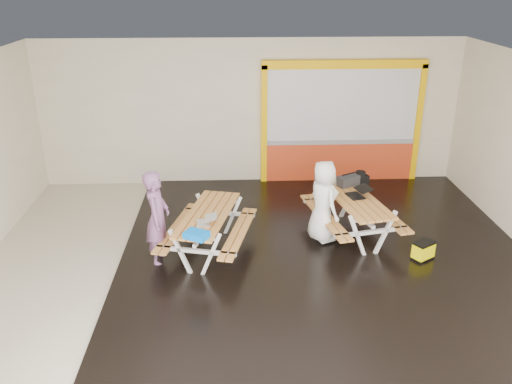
{
  "coord_description": "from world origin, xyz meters",
  "views": [
    {
      "loc": [
        -0.42,
        -8.36,
        4.88
      ],
      "look_at": [
        0.0,
        0.9,
        1.0
      ],
      "focal_mm": 37.05,
      "sensor_mm": 36.0,
      "label": 1
    }
  ],
  "objects_px": {
    "laptop_left": "(206,221)",
    "fluke_bag": "(423,251)",
    "dark_case": "(333,234)",
    "laptop_right": "(358,193)",
    "toolbox": "(348,181)",
    "backpack": "(360,184)",
    "picnic_table_right": "(354,207)",
    "person_right": "(323,201)",
    "blue_pouch": "(196,235)",
    "picnic_table_left": "(208,223)",
    "person_left": "(158,218)"
  },
  "relations": [
    {
      "from": "laptop_left",
      "to": "fluke_bag",
      "type": "relative_size",
      "value": 0.77
    },
    {
      "from": "dark_case",
      "to": "laptop_right",
      "type": "bearing_deg",
      "value": 21.52
    },
    {
      "from": "toolbox",
      "to": "dark_case",
      "type": "bearing_deg",
      "value": -117.78
    },
    {
      "from": "laptop_right",
      "to": "backpack",
      "type": "xyz_separation_m",
      "value": [
        0.23,
        0.81,
        -0.14
      ]
    },
    {
      "from": "laptop_left",
      "to": "laptop_right",
      "type": "distance_m",
      "value": 3.08
    },
    {
      "from": "picnic_table_right",
      "to": "fluke_bag",
      "type": "relative_size",
      "value": 5.1
    },
    {
      "from": "toolbox",
      "to": "dark_case",
      "type": "relative_size",
      "value": 1.32
    },
    {
      "from": "laptop_left",
      "to": "dark_case",
      "type": "relative_size",
      "value": 0.96
    },
    {
      "from": "laptop_left",
      "to": "dark_case",
      "type": "bearing_deg",
      "value": 19.34
    },
    {
      "from": "person_right",
      "to": "laptop_right",
      "type": "xyz_separation_m",
      "value": [
        0.73,
        0.3,
        0.02
      ]
    },
    {
      "from": "toolbox",
      "to": "blue_pouch",
      "type": "bearing_deg",
      "value": -144.17
    },
    {
      "from": "laptop_right",
      "to": "backpack",
      "type": "height_order",
      "value": "backpack"
    },
    {
      "from": "picnic_table_left",
      "to": "fluke_bag",
      "type": "xyz_separation_m",
      "value": [
        3.89,
        -0.46,
        -0.42
      ]
    },
    {
      "from": "backpack",
      "to": "laptop_right",
      "type": "bearing_deg",
      "value": -105.64
    },
    {
      "from": "person_left",
      "to": "backpack",
      "type": "height_order",
      "value": "person_left"
    },
    {
      "from": "laptop_left",
      "to": "toolbox",
      "type": "xyz_separation_m",
      "value": [
        2.82,
        1.6,
        0.07
      ]
    },
    {
      "from": "picnic_table_right",
      "to": "person_right",
      "type": "relative_size",
      "value": 1.51
    },
    {
      "from": "toolbox",
      "to": "backpack",
      "type": "height_order",
      "value": "toolbox"
    },
    {
      "from": "person_left",
      "to": "laptop_left",
      "type": "relative_size",
      "value": 4.84
    },
    {
      "from": "backpack",
      "to": "dark_case",
      "type": "xyz_separation_m",
      "value": [
        -0.7,
        -1.0,
        -0.65
      ]
    },
    {
      "from": "dark_case",
      "to": "person_left",
      "type": "bearing_deg",
      "value": -168.05
    },
    {
      "from": "picnic_table_right",
      "to": "laptop_left",
      "type": "bearing_deg",
      "value": -160.72
    },
    {
      "from": "person_left",
      "to": "dark_case",
      "type": "bearing_deg",
      "value": -73.8
    },
    {
      "from": "picnic_table_right",
      "to": "person_left",
      "type": "distance_m",
      "value": 3.77
    },
    {
      "from": "laptop_right",
      "to": "dark_case",
      "type": "height_order",
      "value": "laptop_right"
    },
    {
      "from": "person_right",
      "to": "blue_pouch",
      "type": "xyz_separation_m",
      "value": [
        -2.3,
        -1.27,
        -0.0
      ]
    },
    {
      "from": "picnic_table_left",
      "to": "backpack",
      "type": "bearing_deg",
      "value": 24.73
    },
    {
      "from": "laptop_left",
      "to": "laptop_right",
      "type": "height_order",
      "value": "laptop_right"
    },
    {
      "from": "backpack",
      "to": "toolbox",
      "type": "bearing_deg",
      "value": -140.62
    },
    {
      "from": "person_left",
      "to": "picnic_table_right",
      "type": "bearing_deg",
      "value": -73.02
    },
    {
      "from": "blue_pouch",
      "to": "picnic_table_left",
      "type": "bearing_deg",
      "value": 81.37
    },
    {
      "from": "person_right",
      "to": "laptop_right",
      "type": "distance_m",
      "value": 0.79
    },
    {
      "from": "picnic_table_right",
      "to": "laptop_right",
      "type": "height_order",
      "value": "laptop_right"
    },
    {
      "from": "dark_case",
      "to": "person_right",
      "type": "bearing_deg",
      "value": -155.8
    },
    {
      "from": "person_right",
      "to": "backpack",
      "type": "bearing_deg",
      "value": -63.09
    },
    {
      "from": "person_left",
      "to": "backpack",
      "type": "distance_m",
      "value": 4.33
    },
    {
      "from": "picnic_table_left",
      "to": "picnic_table_right",
      "type": "height_order",
      "value": "picnic_table_right"
    },
    {
      "from": "person_left",
      "to": "blue_pouch",
      "type": "distance_m",
      "value": 1.0
    },
    {
      "from": "picnic_table_right",
      "to": "blue_pouch",
      "type": "height_order",
      "value": "blue_pouch"
    },
    {
      "from": "picnic_table_left",
      "to": "fluke_bag",
      "type": "relative_size",
      "value": 5.03
    },
    {
      "from": "blue_pouch",
      "to": "dark_case",
      "type": "xyz_separation_m",
      "value": [
        2.56,
        1.38,
        -0.77
      ]
    },
    {
      "from": "laptop_left",
      "to": "fluke_bag",
      "type": "distance_m",
      "value": 3.96
    },
    {
      "from": "blue_pouch",
      "to": "laptop_right",
      "type": "bearing_deg",
      "value": 27.37
    },
    {
      "from": "picnic_table_right",
      "to": "backpack",
      "type": "relative_size",
      "value": 4.39
    },
    {
      "from": "backpack",
      "to": "fluke_bag",
      "type": "distance_m",
      "value": 2.12
    },
    {
      "from": "person_right",
      "to": "toolbox",
      "type": "distance_m",
      "value": 1.08
    },
    {
      "from": "person_left",
      "to": "laptop_right",
      "type": "distance_m",
      "value": 3.86
    },
    {
      "from": "person_right",
      "to": "laptop_right",
      "type": "relative_size",
      "value": 3.11
    },
    {
      "from": "backpack",
      "to": "blue_pouch",
      "type": "bearing_deg",
      "value": -143.82
    },
    {
      "from": "person_right",
      "to": "fluke_bag",
      "type": "height_order",
      "value": "person_right"
    }
  ]
}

